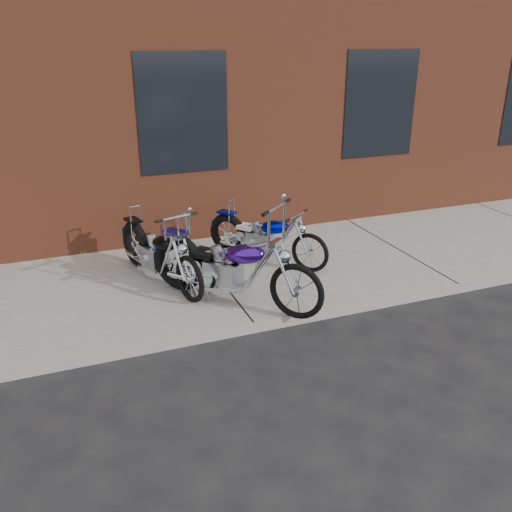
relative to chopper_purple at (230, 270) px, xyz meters
name	(u,v)px	position (x,y,z in m)	size (l,w,h in m)	color
ground	(254,333)	(0.08, -0.62, -0.59)	(120.00, 120.00, 0.00)	black
sidewalk	(216,279)	(0.08, 0.88, -0.51)	(22.00, 3.00, 0.15)	gray
building_brick	(123,2)	(0.08, 7.38, 3.41)	(22.00, 10.00, 8.00)	brown
chopper_purple	(230,270)	(0.00, 0.00, 0.00)	(1.67, 1.93, 1.37)	black
chopper_blue	(264,238)	(0.90, 1.09, -0.08)	(1.30, 1.65, 0.87)	black
chopper_third	(158,255)	(-0.70, 0.96, -0.06)	(0.78, 2.07, 1.08)	black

